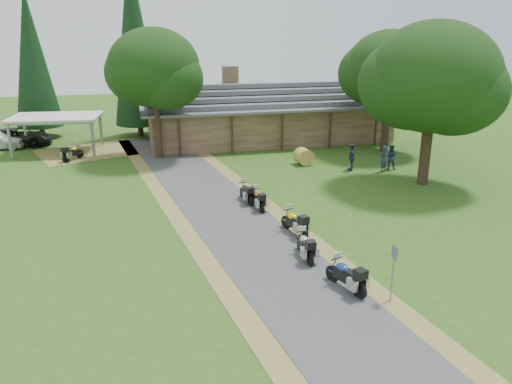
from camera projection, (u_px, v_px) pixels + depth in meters
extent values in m
plane|color=#2E5217|center=(278.00, 269.00, 20.11)|extent=(120.00, 120.00, 0.00)
plane|color=#434245|center=(244.00, 232.00, 23.69)|extent=(51.95, 51.95, 0.00)
imported|color=black|center=(18.00, 132.00, 40.80)|extent=(3.28, 6.08, 2.21)
imported|color=#293652|center=(384.00, 157.00, 33.37)|extent=(0.73, 0.68, 2.10)
imported|color=#293652|center=(391.00, 155.00, 33.95)|extent=(0.70, 0.63, 2.02)
imported|color=#293652|center=(352.00, 155.00, 33.69)|extent=(0.58, 0.70, 2.14)
cylinder|color=#A4883C|center=(304.00, 157.00, 35.27)|extent=(1.27, 1.18, 1.17)
cone|color=black|center=(135.00, 45.00, 42.50)|extent=(4.19, 4.19, 15.65)
cone|color=black|center=(33.00, 64.00, 42.33)|extent=(3.91, 3.91, 12.61)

